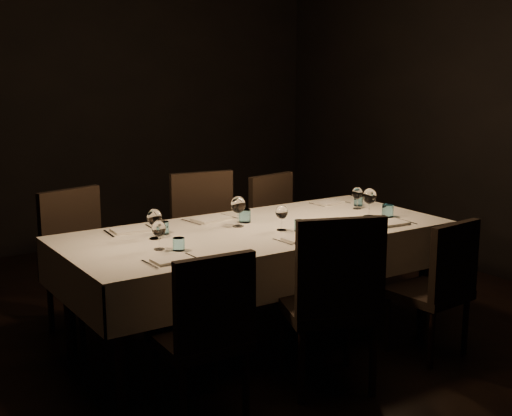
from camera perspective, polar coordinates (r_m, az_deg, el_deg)
room at (r=4.50m, az=0.00°, el=7.49°), size 5.01×6.01×3.01m
dining_table at (r=4.63m, az=0.00°, el=-2.58°), size 2.52×1.12×0.76m
chair_near_left at (r=3.67m, az=-4.01°, el=-9.56°), size 0.45×0.45×0.91m
place_setting_near_left at (r=4.06m, az=-7.11°, el=-2.68°), size 0.31×0.40×0.17m
chair_near_center at (r=3.98m, az=6.11°, el=-7.01°), size 0.63×0.63×1.03m
place_setting_near_center at (r=4.49m, az=2.83°, el=-1.22°), size 0.30×0.39×0.17m
chair_near_right at (r=4.56m, az=14.46°, el=-5.75°), size 0.47×0.47×0.88m
place_setting_near_right at (r=4.95m, az=9.85°, el=0.02°), size 0.36×0.42×0.20m
chair_far_left at (r=5.02m, az=-13.83°, el=-3.61°), size 0.56×0.56×0.97m
place_setting_far_left at (r=4.48m, az=-8.57°, el=-1.28°), size 0.34×0.41×0.19m
chair_far_center at (r=5.30m, az=-3.85°, el=-2.24°), size 0.55×0.55×1.01m
place_setting_far_center at (r=4.75m, az=-1.99°, el=-0.32°), size 0.38×0.42×0.20m
chair_far_right at (r=5.71m, az=1.97°, el=-1.57°), size 0.52×0.52×0.93m
place_setting_far_right at (r=5.34m, az=7.45°, el=0.78°), size 0.30×0.39×0.16m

